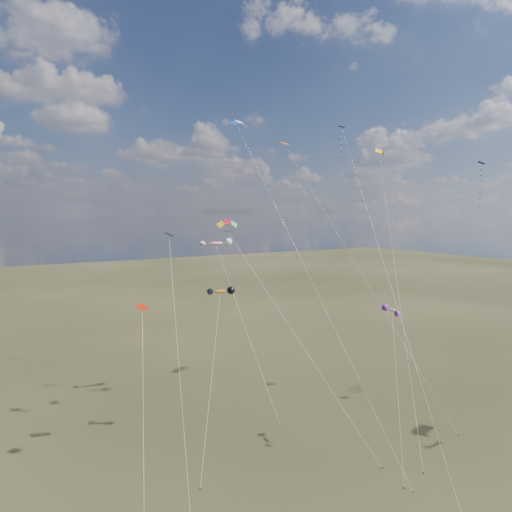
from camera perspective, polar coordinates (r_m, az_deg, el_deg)
ground at (r=43.26m, az=14.06°, el=-28.14°), size 400.00×400.00×0.00m
diamond_black_high at (r=65.98m, az=27.05°, el=6.61°), size 1.11×20.62×30.38m
diamond_navy_tall at (r=57.13m, az=11.40°, el=11.12°), size 9.32×25.29×34.52m
diamond_black_mid at (r=48.40m, az=-10.28°, el=-4.67°), size 5.85×18.88×21.54m
diamond_red_low at (r=45.03m, az=-13.98°, el=-9.39°), size 4.28×11.79×15.05m
diamond_orange_center at (r=52.24m, az=9.77°, el=3.55°), size 12.87×15.81×31.90m
parafoil_yellow at (r=68.13m, az=15.28°, el=12.59°), size 16.74×22.38×33.30m
parafoil_blue_white at (r=50.69m, az=-1.97°, el=16.05°), size 7.36×19.97×33.99m
parafoil_tricolor at (r=45.74m, az=-3.47°, el=4.02°), size 11.04×12.91×23.38m
novelty_orange_black at (r=49.59m, az=-4.49°, el=-4.52°), size 8.15×10.46×15.82m
novelty_white_purple at (r=48.14m, az=16.65°, el=-6.60°), size 5.36×7.61×14.38m
novelty_redwhite_stripe at (r=60.03m, az=-5.00°, el=1.53°), size 3.91×14.19×20.35m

